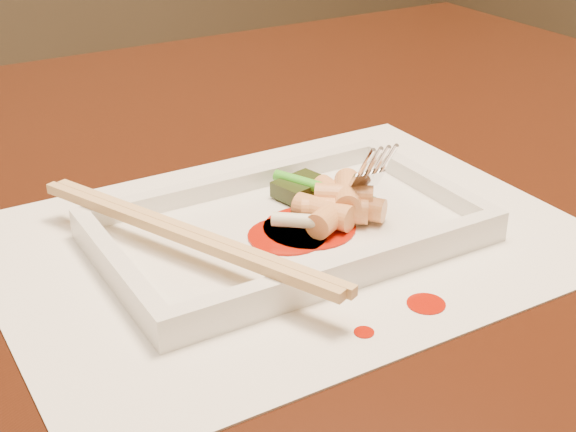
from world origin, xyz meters
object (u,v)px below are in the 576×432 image
placemat (288,240)px  fork (359,104)px  chopstick_a (178,235)px  plate_base (288,234)px  table (134,330)px

placemat → fork: (0.07, 0.02, 0.08)m
placemat → chopstick_a: 0.09m
plate_base → fork: fork is taller
plate_base → placemat: bearing=180.0°
plate_base → chopstick_a: size_ratio=1.04×
plate_base → chopstick_a: bearing=180.0°
table → plate_base: (0.09, -0.09, 0.11)m
table → chopstick_a: chopstick_a is taller
table → plate_base: bearing=-46.6°
placemat → chopstick_a: chopstick_a is taller
placemat → table: bearing=133.4°
chopstick_a → fork: bearing=6.8°
table → plate_base: 0.17m
placemat → plate_base: plate_base is taller
placemat → plate_base: size_ratio=1.54×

